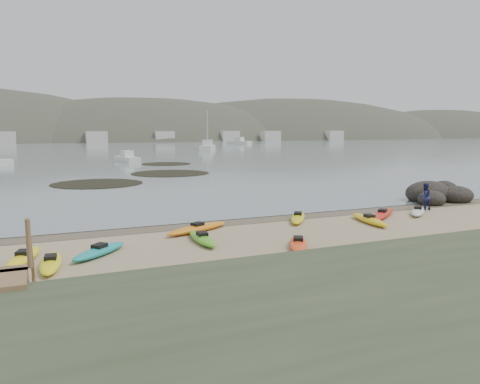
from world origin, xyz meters
name	(u,v)px	position (x,y,z in m)	size (l,w,h in m)	color
ground	(240,219)	(0.00, 0.00, 0.00)	(600.00, 600.00, 0.00)	tan
wet_sand	(242,220)	(0.00, -0.30, 0.00)	(60.00, 60.00, 0.00)	brown
water	(53,136)	(0.00, 300.00, 0.01)	(1200.00, 1200.00, 0.00)	slate
kayaks	(260,230)	(-0.57, -3.66, 0.17)	(22.81, 8.12, 0.34)	#56B223
person_east	(425,197)	(11.42, -1.77, 0.82)	(0.80, 0.62, 1.64)	navy
rock_cluster	(437,198)	(15.03, 0.69, 0.22)	(5.14, 3.75, 1.66)	black
kelp_mats	(148,173)	(1.11, 27.95, 0.03)	(19.03, 28.00, 0.04)	black
moored_boats	(114,149)	(5.44, 81.39, 0.61)	(89.30, 74.09, 1.36)	silver
far_hills	(153,173)	(39.38, 193.97, -15.93)	(550.00, 135.00, 80.00)	#384235
far_town	(87,137)	(6.00, 145.00, 2.00)	(199.00, 5.00, 4.00)	beige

